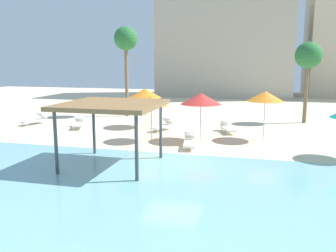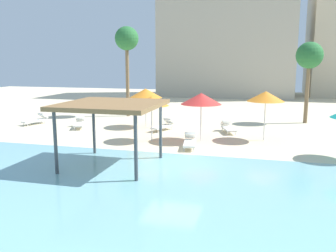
{
  "view_description": "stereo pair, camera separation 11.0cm",
  "coord_description": "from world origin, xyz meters",
  "views": [
    {
      "loc": [
        3.68,
        -15.1,
        4.51
      ],
      "look_at": [
        -0.71,
        2.0,
        1.3
      ],
      "focal_mm": 38.48,
      "sensor_mm": 36.0,
      "label": 1
    },
    {
      "loc": [
        3.78,
        -15.07,
        4.51
      ],
      "look_at": [
        -0.71,
        2.0,
        1.3
      ],
      "focal_mm": 38.48,
      "sensor_mm": 36.0,
      "label": 2
    }
  ],
  "objects": [
    {
      "name": "ground_plane",
      "position": [
        0.0,
        0.0,
        0.0
      ],
      "size": [
        80.0,
        80.0,
        0.0
      ],
      "primitive_type": "plane",
      "color": "beige"
    },
    {
      "name": "lagoon_water",
      "position": [
        0.0,
        -5.25,
        0.02
      ],
      "size": [
        44.0,
        13.5,
        0.04
      ],
      "primitive_type": "cube",
      "color": "#7AB7C1",
      "rests_on": "ground"
    },
    {
      "name": "shade_pavilion",
      "position": [
        -2.38,
        -1.1,
        2.59
      ],
      "size": [
        4.07,
        4.07,
        2.77
      ],
      "color": "#42474C",
      "rests_on": "ground"
    },
    {
      "name": "beach_umbrella_red_0",
      "position": [
        0.47,
        4.81,
        2.42
      ],
      "size": [
        2.3,
        2.3,
        2.74
      ],
      "color": "silver",
      "rests_on": "ground"
    },
    {
      "name": "beach_umbrella_orange_1",
      "position": [
        -2.22,
        4.08,
        2.29
      ],
      "size": [
        1.96,
        1.96,
        2.56
      ],
      "color": "silver",
      "rests_on": "ground"
    },
    {
      "name": "beach_umbrella_orange_2",
      "position": [
        -3.91,
        8.16,
        2.34
      ],
      "size": [
        2.25,
        2.25,
        2.65
      ],
      "color": "silver",
      "rests_on": "ground"
    },
    {
      "name": "beach_umbrella_orange_3",
      "position": [
        3.96,
        5.88,
        2.53
      ],
      "size": [
        2.09,
        2.09,
        2.83
      ],
      "color": "silver",
      "rests_on": "ground"
    },
    {
      "name": "lounge_chair_0",
      "position": [
        -2.41,
        7.31,
        0.33
      ],
      "size": [
        1.27,
        1.98,
        0.74
      ],
      "rotation": [
        0.0,
        0.0,
        -1.96
      ],
      "color": "white",
      "rests_on": "ground"
    },
    {
      "name": "lounge_chair_2",
      "position": [
        -11.93,
        7.26,
        0.33
      ],
      "size": [
        1.22,
        1.99,
        0.74
      ],
      "rotation": [
        0.0,
        0.0,
        -1.92
      ],
      "color": "white",
      "rests_on": "ground"
    },
    {
      "name": "lounge_chair_3",
      "position": [
        1.75,
        7.71,
        0.33
      ],
      "size": [
        1.21,
        1.99,
        0.74
      ],
      "rotation": [
        0.0,
        0.0,
        -1.23
      ],
      "color": "white",
      "rests_on": "ground"
    },
    {
      "name": "lounge_chair_4",
      "position": [
        0.19,
        3.08,
        0.33
      ],
      "size": [
        0.87,
        1.96,
        0.74
      ],
      "rotation": [
        0.0,
        0.0,
        -1.42
      ],
      "color": "white",
      "rests_on": "ground"
    },
    {
      "name": "lounge_chair_5",
      "position": [
        -8.22,
        6.75,
        0.33
      ],
      "size": [
        1.27,
        1.98,
        0.74
      ],
      "rotation": [
        0.0,
        0.0,
        -1.19
      ],
      "color": "white",
      "rests_on": "ground"
    },
    {
      "name": "palm_tree_0",
      "position": [
        6.9,
        12.71,
        4.76
      ],
      "size": [
        1.9,
        1.9,
        5.84
      ],
      "color": "brown",
      "rests_on": "ground"
    },
    {
      "name": "palm_tree_1",
      "position": [
        -6.92,
        12.61,
        6.06
      ],
      "size": [
        1.9,
        1.9,
        7.22
      ],
      "color": "brown",
      "rests_on": "ground"
    },
    {
      "name": "hotel_block_0",
      "position": [
        -0.95,
        32.44,
        8.69
      ],
      "size": [
        16.6,
        8.2,
        17.38
      ],
      "primitive_type": "cube",
      "color": "#B2A893",
      "rests_on": "ground"
    }
  ]
}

